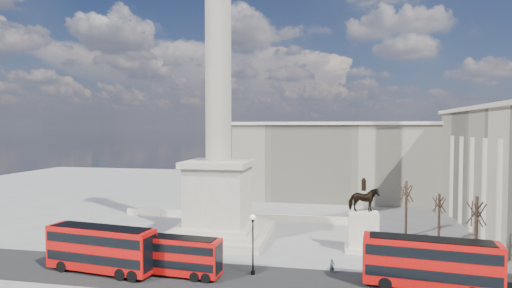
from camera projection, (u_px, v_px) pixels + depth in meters
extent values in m
plane|color=gray|center=(208.00, 247.00, 51.32)|extent=(180.00, 180.00, 0.00)
cube|color=#242424|center=(225.00, 279.00, 40.57)|extent=(120.00, 9.00, 0.01)
cube|color=#BDB19E|center=(219.00, 233.00, 56.21)|extent=(14.00, 14.00, 1.00)
cube|color=#BDB19E|center=(219.00, 228.00, 56.18)|extent=(12.00, 12.00, 0.50)
cube|color=#BDB19E|center=(219.00, 225.00, 56.16)|extent=(10.00, 10.00, 0.50)
cube|color=#BDB19E|center=(219.00, 195.00, 55.98)|extent=(8.00, 8.00, 8.00)
cube|color=#BDB19E|center=(219.00, 163.00, 55.80)|extent=(9.00, 9.00, 0.80)
cylinder|color=#A39987|center=(218.00, 38.00, 55.09)|extent=(3.60, 3.60, 34.00)
cube|color=beige|center=(237.00, 216.00, 67.00)|extent=(40.00, 0.60, 1.10)
cube|color=#B1AB91|center=(353.00, 162.00, 86.46)|extent=(50.00, 16.00, 16.00)
cube|color=beige|center=(353.00, 124.00, 86.12)|extent=(51.00, 17.00, 0.60)
cube|color=#BB0C09|center=(101.00, 248.00, 42.36)|extent=(12.37, 4.30, 4.46)
cube|color=black|center=(101.00, 255.00, 42.40)|extent=(11.90, 4.29, 0.99)
cube|color=black|center=(101.00, 237.00, 42.32)|extent=(11.90, 4.29, 0.99)
cube|color=black|center=(100.00, 227.00, 42.27)|extent=(11.13, 3.87, 0.07)
cylinder|color=black|center=(71.00, 263.00, 43.70)|extent=(1.57, 3.01, 1.21)
cylinder|color=black|center=(128.00, 270.00, 41.38)|extent=(1.57, 3.01, 1.21)
cylinder|color=black|center=(140.00, 272.00, 40.92)|extent=(1.57, 3.01, 1.21)
cube|color=#BB0C09|center=(174.00, 255.00, 41.52)|extent=(10.21, 3.10, 3.70)
cube|color=black|center=(174.00, 261.00, 41.55)|extent=(9.82, 3.12, 0.82)
cube|color=black|center=(174.00, 245.00, 41.48)|extent=(9.82, 3.12, 0.82)
cube|color=black|center=(174.00, 237.00, 41.44)|extent=(9.19, 2.79, 0.05)
cylinder|color=black|center=(146.00, 268.00, 42.48)|extent=(1.20, 2.48, 1.01)
cylinder|color=black|center=(199.00, 273.00, 40.83)|extent=(1.20, 2.48, 1.01)
cylinder|color=black|center=(210.00, 274.00, 40.51)|extent=(1.20, 2.48, 1.01)
cube|color=#BB0C09|center=(430.00, 263.00, 37.75)|extent=(12.39, 4.16, 4.47)
cube|color=black|center=(430.00, 271.00, 37.78)|extent=(11.91, 4.16, 0.99)
cube|color=black|center=(430.00, 250.00, 37.70)|extent=(11.91, 4.16, 0.99)
cube|color=black|center=(430.00, 239.00, 37.65)|extent=(11.15, 3.74, 0.07)
cylinder|color=black|center=(385.00, 279.00, 39.04)|extent=(1.54, 3.00, 1.21)
cylinder|color=black|center=(469.00, 288.00, 36.80)|extent=(1.54, 3.00, 1.21)
cylinder|color=black|center=(253.00, 272.00, 41.79)|extent=(0.43, 0.43, 0.49)
cylinder|color=black|center=(253.00, 247.00, 41.68)|extent=(0.16, 0.16, 5.85)
cylinder|color=black|center=(253.00, 220.00, 41.57)|extent=(0.29, 0.29, 0.29)
sphere|color=silver|center=(253.00, 217.00, 41.55)|extent=(0.55, 0.55, 0.55)
cube|color=beige|center=(363.00, 249.00, 49.80)|extent=(4.49, 3.36, 0.56)
cube|color=beige|center=(363.00, 231.00, 49.71)|extent=(3.59, 2.47, 4.94)
imported|color=black|center=(364.00, 200.00, 49.55)|extent=(3.78, 2.13, 3.03)
cylinder|color=black|center=(364.00, 185.00, 49.47)|extent=(0.56, 0.56, 1.35)
sphere|color=black|center=(364.00, 179.00, 49.44)|extent=(0.40, 0.40, 0.40)
cylinder|color=#332319|center=(476.00, 236.00, 41.65)|extent=(0.33, 0.33, 8.23)
cylinder|color=#332319|center=(439.00, 219.00, 52.25)|extent=(0.31, 0.31, 6.79)
cylinder|color=#332319|center=(406.00, 209.00, 56.30)|extent=(0.34, 0.34, 7.90)
imported|color=#232929|center=(332.00, 267.00, 41.95)|extent=(0.66, 0.55, 1.55)
imported|color=#232929|center=(239.00, 241.00, 50.89)|extent=(1.19, 1.03, 1.92)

